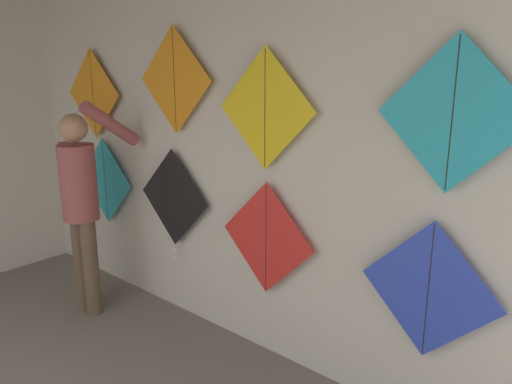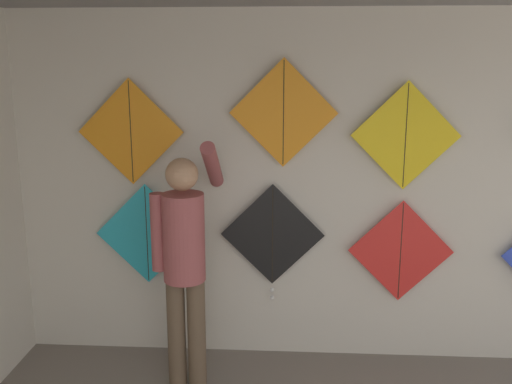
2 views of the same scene
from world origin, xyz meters
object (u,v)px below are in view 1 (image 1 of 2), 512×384
(shopkeeper, at_px, (81,197))
(kite_7, at_px, (453,115))
(kite_1, at_px, (173,200))
(kite_5, at_px, (175,80))
(kite_2, at_px, (266,238))
(kite_4, at_px, (93,94))
(kite_6, at_px, (265,109))
(kite_0, at_px, (105,181))
(kite_3, at_px, (428,290))

(shopkeeper, relative_size, kite_7, 2.25)
(kite_1, height_order, kite_5, kite_5)
(kite_1, bearing_deg, kite_5, 0.24)
(kite_1, height_order, kite_2, kite_1)
(shopkeeper, height_order, kite_4, kite_4)
(kite_1, xyz_separation_m, kite_6, (1.00, 0.00, 0.82))
(shopkeeper, height_order, kite_0, shopkeeper)
(kite_2, distance_m, kite_4, 2.32)
(kite_2, relative_size, kite_7, 1.00)
(shopkeeper, xyz_separation_m, kite_3, (2.83, 0.49, -0.14))
(kite_2, bearing_deg, kite_1, -179.98)
(kite_3, relative_size, kite_6, 1.00)
(kite_1, relative_size, kite_3, 1.17)
(shopkeeper, xyz_separation_m, kite_4, (-0.49, 0.49, 0.82))
(kite_4, distance_m, kite_5, 1.20)
(kite_5, bearing_deg, kite_7, 0.00)
(shopkeeper, height_order, kite_2, shopkeeper)
(kite_3, bearing_deg, kite_0, 180.00)
(kite_3, height_order, kite_5, kite_5)
(shopkeeper, distance_m, kite_6, 1.88)
(shopkeeper, relative_size, kite_4, 2.25)
(kite_1, distance_m, kite_2, 1.02)
(kite_2, xyz_separation_m, kite_6, (-0.01, 0.00, 0.92))
(kite_4, bearing_deg, kite_0, 0.00)
(shopkeeper, height_order, kite_5, kite_5)
(kite_5, bearing_deg, kite_4, 180.00)
(kite_6, bearing_deg, kite_5, 180.00)
(kite_5, bearing_deg, kite_6, 0.00)
(kite_0, relative_size, kite_1, 0.86)
(kite_0, distance_m, kite_4, 0.83)
(kite_0, relative_size, kite_5, 1.00)
(kite_6, bearing_deg, kite_7, 0.00)
(kite_4, height_order, kite_5, kite_5)
(shopkeeper, relative_size, kite_5, 2.25)
(kite_7, bearing_deg, kite_4, 180.00)
(kite_2, height_order, kite_4, kite_4)
(kite_4, xyz_separation_m, kite_5, (1.19, 0.00, 0.15))
(kite_4, height_order, kite_7, kite_7)
(kite_4, bearing_deg, shopkeeper, -44.95)
(kite_5, bearing_deg, kite_3, 0.00)
(kite_2, distance_m, kite_6, 0.92)
(kite_1, height_order, kite_3, kite_1)
(kite_4, xyz_separation_m, kite_7, (3.36, 0.00, 0.03))
(kite_4, bearing_deg, kite_2, 0.00)
(kite_1, bearing_deg, kite_4, 179.98)
(kite_1, distance_m, kite_3, 2.22)
(shopkeeper, bearing_deg, kite_2, 17.11)
(shopkeeper, xyz_separation_m, kite_2, (1.64, 0.49, -0.12))
(kite_2, bearing_deg, kite_6, 180.00)
(kite_1, distance_m, kite_6, 1.29)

